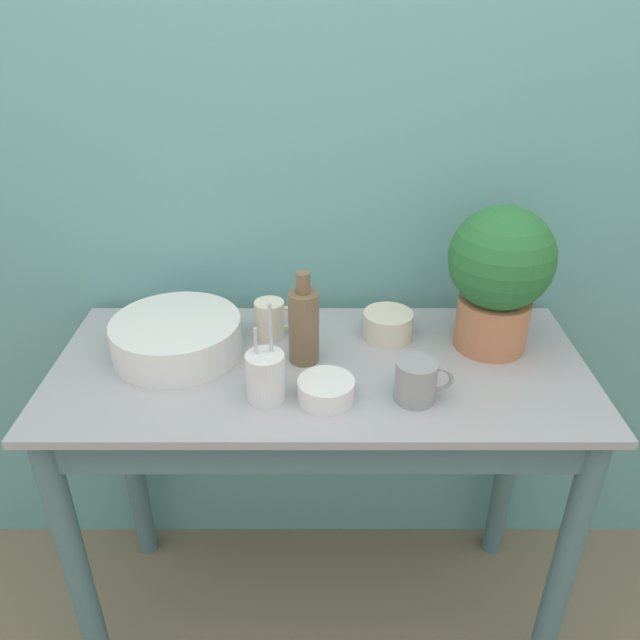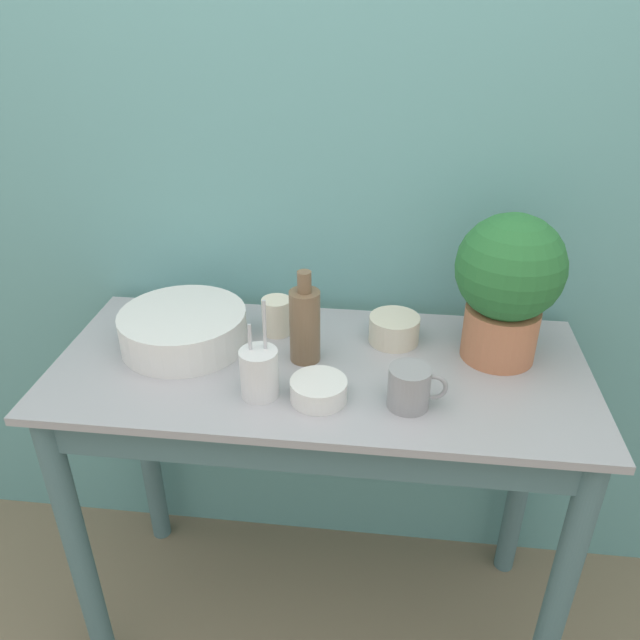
{
  "view_description": "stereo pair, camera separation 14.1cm",
  "coord_description": "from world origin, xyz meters",
  "px_view_note": "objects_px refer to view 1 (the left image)",
  "views": [
    {
      "loc": [
        0.0,
        -0.96,
        1.71
      ],
      "look_at": [
        0.0,
        0.28,
        1.01
      ],
      "focal_mm": 35.0,
      "sensor_mm": 36.0,
      "label": 1
    },
    {
      "loc": [
        0.14,
        -0.95,
        1.71
      ],
      "look_at": [
        0.0,
        0.28,
        1.01
      ],
      "focal_mm": 35.0,
      "sensor_mm": 36.0,
      "label": 2
    }
  ],
  "objects_px": {
    "bowl_wash_large": "(177,337)",
    "bowl_small_enamel_white": "(326,390)",
    "utensil_cup": "(266,376)",
    "mug_cream": "(271,319)",
    "potted_plant": "(500,273)",
    "bottle_tall": "(304,325)",
    "bowl_small_cream": "(388,325)",
    "mug_grey": "(417,381)"
  },
  "relations": [
    {
      "from": "bowl_wash_large",
      "to": "bowl_small_enamel_white",
      "type": "relative_size",
      "value": 2.5
    },
    {
      "from": "utensil_cup",
      "to": "mug_cream",
      "type": "bearing_deg",
      "value": 91.69
    },
    {
      "from": "potted_plant",
      "to": "bowl_wash_large",
      "type": "distance_m",
      "value": 0.78
    },
    {
      "from": "mug_cream",
      "to": "utensil_cup",
      "type": "distance_m",
      "value": 0.27
    },
    {
      "from": "bottle_tall",
      "to": "mug_cream",
      "type": "relative_size",
      "value": 2.05
    },
    {
      "from": "bowl_wash_large",
      "to": "bowl_small_cream",
      "type": "bearing_deg",
      "value": 8.52
    },
    {
      "from": "mug_grey",
      "to": "bowl_small_enamel_white",
      "type": "xyz_separation_m",
      "value": [
        -0.19,
        0.0,
        -0.02
      ]
    },
    {
      "from": "bowl_small_enamel_white",
      "to": "bottle_tall",
      "type": "bearing_deg",
      "value": 108.01
    },
    {
      "from": "bowl_wash_large",
      "to": "bowl_small_cream",
      "type": "relative_size",
      "value": 2.47
    },
    {
      "from": "mug_grey",
      "to": "mug_cream",
      "type": "height_order",
      "value": "same"
    },
    {
      "from": "mug_cream",
      "to": "bowl_small_enamel_white",
      "type": "xyz_separation_m",
      "value": [
        0.14,
        -0.27,
        -0.02
      ]
    },
    {
      "from": "mug_cream",
      "to": "mug_grey",
      "type": "bearing_deg",
      "value": -39.53
    },
    {
      "from": "mug_grey",
      "to": "bowl_small_enamel_white",
      "type": "bearing_deg",
      "value": 179.88
    },
    {
      "from": "bottle_tall",
      "to": "utensil_cup",
      "type": "distance_m",
      "value": 0.18
    },
    {
      "from": "potted_plant",
      "to": "mug_grey",
      "type": "bearing_deg",
      "value": -133.46
    },
    {
      "from": "bowl_small_cream",
      "to": "utensil_cup",
      "type": "bearing_deg",
      "value": -137.6
    },
    {
      "from": "bowl_wash_large",
      "to": "bottle_tall",
      "type": "distance_m",
      "value": 0.31
    },
    {
      "from": "mug_grey",
      "to": "bowl_small_cream",
      "type": "height_order",
      "value": "mug_grey"
    },
    {
      "from": "bottle_tall",
      "to": "bowl_small_cream",
      "type": "bearing_deg",
      "value": 27.34
    },
    {
      "from": "potted_plant",
      "to": "utensil_cup",
      "type": "distance_m",
      "value": 0.6
    },
    {
      "from": "bowl_small_enamel_white",
      "to": "bowl_wash_large",
      "type": "bearing_deg",
      "value": 152.3
    },
    {
      "from": "potted_plant",
      "to": "mug_cream",
      "type": "distance_m",
      "value": 0.57
    },
    {
      "from": "bowl_small_enamel_white",
      "to": "mug_cream",
      "type": "bearing_deg",
      "value": 116.67
    },
    {
      "from": "bottle_tall",
      "to": "utensil_cup",
      "type": "bearing_deg",
      "value": -116.89
    },
    {
      "from": "mug_cream",
      "to": "bowl_small_cream",
      "type": "bearing_deg",
      "value": -1.61
    },
    {
      "from": "potted_plant",
      "to": "bottle_tall",
      "type": "distance_m",
      "value": 0.47
    },
    {
      "from": "bowl_wash_large",
      "to": "bowl_small_cream",
      "type": "xyz_separation_m",
      "value": [
        0.52,
        0.08,
        -0.01
      ]
    },
    {
      "from": "bottle_tall",
      "to": "utensil_cup",
      "type": "relative_size",
      "value": 1.03
    },
    {
      "from": "bowl_small_enamel_white",
      "to": "utensil_cup",
      "type": "height_order",
      "value": "utensil_cup"
    },
    {
      "from": "bowl_wash_large",
      "to": "mug_cream",
      "type": "relative_size",
      "value": 2.78
    },
    {
      "from": "mug_grey",
      "to": "utensil_cup",
      "type": "height_order",
      "value": "utensil_cup"
    },
    {
      "from": "bowl_wash_large",
      "to": "utensil_cup",
      "type": "relative_size",
      "value": 1.39
    },
    {
      "from": "mug_grey",
      "to": "bottle_tall",
      "type": "bearing_deg",
      "value": 147.35
    },
    {
      "from": "potted_plant",
      "to": "bottle_tall",
      "type": "xyz_separation_m",
      "value": [
        -0.46,
        -0.07,
        -0.1
      ]
    },
    {
      "from": "bowl_wash_large",
      "to": "mug_cream",
      "type": "distance_m",
      "value": 0.24
    },
    {
      "from": "bowl_wash_large",
      "to": "bottle_tall",
      "type": "height_order",
      "value": "bottle_tall"
    },
    {
      "from": "mug_cream",
      "to": "utensil_cup",
      "type": "bearing_deg",
      "value": -88.31
    },
    {
      "from": "mug_cream",
      "to": "bowl_small_enamel_white",
      "type": "bearing_deg",
      "value": -63.33
    },
    {
      "from": "bowl_small_cream",
      "to": "utensil_cup",
      "type": "xyz_separation_m",
      "value": [
        -0.29,
        -0.26,
        0.02
      ]
    },
    {
      "from": "mug_grey",
      "to": "bowl_small_enamel_white",
      "type": "relative_size",
      "value": 1.02
    },
    {
      "from": "mug_grey",
      "to": "bowl_small_cream",
      "type": "relative_size",
      "value": 1.01
    },
    {
      "from": "bottle_tall",
      "to": "bowl_small_enamel_white",
      "type": "bearing_deg",
      "value": -71.99
    }
  ]
}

